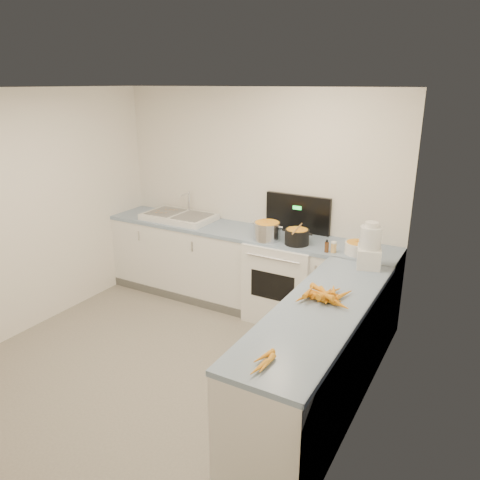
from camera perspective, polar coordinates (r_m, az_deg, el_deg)
The scene contains 19 objects.
floor at distance 4.49m, azimuth -10.73°, elevation -16.24°, with size 3.50×4.00×0.00m, color gray, non-canonical shape.
ceiling at distance 3.69m, azimuth -13.16°, elevation 17.55°, with size 3.50×4.00×0.00m, color white, non-canonical shape.
wall_back at distance 5.50m, azimuth 1.89°, elevation 5.08°, with size 3.50×2.50×0.00m, color white, non-canonical shape.
wall_left at distance 5.20m, azimuth -26.60°, elevation 2.26°, with size 4.00×2.50×0.00m, color white, non-canonical shape.
wall_right at distance 3.12m, azimuth 13.46°, elevation -6.36°, with size 4.00×2.50×0.00m, color white, non-canonical shape.
counter_back at distance 5.49m, azimuth 0.35°, elevation -3.49°, with size 3.50×0.62×0.94m.
counter_right at distance 3.82m, azimuth 9.45°, elevation -14.44°, with size 0.62×2.20×0.94m.
stove at distance 5.25m, azimuth 5.54°, elevation -4.60°, with size 0.76×0.65×1.36m.
sink at distance 5.80m, azimuth -7.44°, elevation 2.85°, with size 0.86×0.52×0.31m.
steel_pot at distance 5.00m, azimuth 3.31°, elevation 0.99°, with size 0.29×0.29×0.21m, color silver.
black_pot at distance 4.89m, azimuth 6.94°, elevation 0.27°, with size 0.25×0.25×0.18m, color black.
wooden_spoon at distance 4.86m, azimuth 6.99°, elevation 1.39°, with size 0.02×0.02×0.38m, color #AD7A47.
mixing_bowl at distance 4.73m, azimuth 14.16°, elevation -0.96°, with size 0.26×0.26×0.12m, color white.
extract_bottle at distance 4.71m, azimuth 10.52°, elevation -0.86°, with size 0.04×0.04×0.11m, color #593319.
spice_jar at distance 4.72m, azimuth 11.34°, elevation -0.94°, with size 0.06×0.06×0.10m, color #E5B266.
food_processor at distance 4.39m, azimuth 15.52°, elevation -0.92°, with size 0.27×0.30×0.42m.
carrot_pile at distance 3.70m, azimuth 10.29°, elevation -6.68°, with size 0.42×0.42×0.09m.
peeled_carrots at distance 2.88m, azimuth 2.87°, elevation -14.70°, with size 0.12×0.29×0.04m.
peelings at distance 5.92m, azimuth -8.99°, elevation 3.53°, with size 0.22×0.26×0.01m.
Camera 1 is at (2.47, -2.75, 2.54)m, focal length 35.00 mm.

